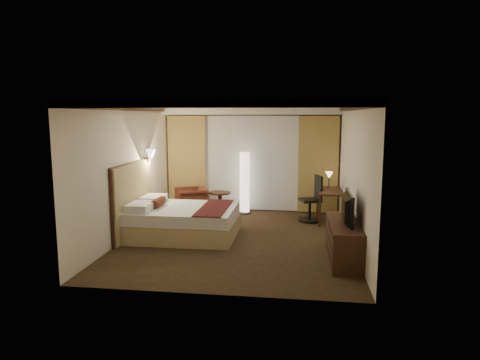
# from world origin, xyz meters

# --- Properties ---
(floor) EXTENTS (4.50, 5.50, 0.01)m
(floor) POSITION_xyz_m (0.00, 0.00, 0.00)
(floor) COLOR black
(floor) RESTS_ON ground
(ceiling) EXTENTS (4.50, 5.50, 0.01)m
(ceiling) POSITION_xyz_m (0.00, 0.00, 2.70)
(ceiling) COLOR white
(ceiling) RESTS_ON back_wall
(back_wall) EXTENTS (4.50, 0.02, 2.70)m
(back_wall) POSITION_xyz_m (0.00, 2.75, 1.35)
(back_wall) COLOR white
(back_wall) RESTS_ON floor
(left_wall) EXTENTS (0.02, 5.50, 2.70)m
(left_wall) POSITION_xyz_m (-2.25, 0.00, 1.35)
(left_wall) COLOR white
(left_wall) RESTS_ON floor
(right_wall) EXTENTS (0.02, 5.50, 2.70)m
(right_wall) POSITION_xyz_m (2.25, 0.00, 1.35)
(right_wall) COLOR white
(right_wall) RESTS_ON floor
(crown_molding) EXTENTS (4.50, 5.50, 0.12)m
(crown_molding) POSITION_xyz_m (0.00, 0.00, 2.64)
(crown_molding) COLOR black
(crown_molding) RESTS_ON ceiling
(soffit) EXTENTS (4.50, 0.50, 0.20)m
(soffit) POSITION_xyz_m (0.00, 2.50, 2.60)
(soffit) COLOR white
(soffit) RESTS_ON ceiling
(curtain_sheer) EXTENTS (2.48, 0.04, 2.45)m
(curtain_sheer) POSITION_xyz_m (0.00, 2.67, 1.25)
(curtain_sheer) COLOR silver
(curtain_sheer) RESTS_ON back_wall
(curtain_left_drape) EXTENTS (1.00, 0.14, 2.45)m
(curtain_left_drape) POSITION_xyz_m (-1.70, 2.61, 1.25)
(curtain_left_drape) COLOR tan
(curtain_left_drape) RESTS_ON back_wall
(curtain_right_drape) EXTENTS (1.00, 0.14, 2.45)m
(curtain_right_drape) POSITION_xyz_m (1.70, 2.61, 1.25)
(curtain_right_drape) COLOR tan
(curtain_right_drape) RESTS_ON back_wall
(wall_sconce) EXTENTS (0.24, 0.24, 0.24)m
(wall_sconce) POSITION_xyz_m (-2.09, 0.89, 1.62)
(wall_sconce) COLOR white
(wall_sconce) RESTS_ON left_wall
(bed) EXTENTS (2.14, 1.67, 0.63)m
(bed) POSITION_xyz_m (-1.12, 0.05, 0.31)
(bed) COLOR white
(bed) RESTS_ON floor
(headboard) EXTENTS (0.12, 1.97, 1.50)m
(headboard) POSITION_xyz_m (-2.20, 0.05, 0.75)
(headboard) COLOR tan
(headboard) RESTS_ON floor
(armchair) EXTENTS (0.94, 0.96, 0.77)m
(armchair) POSITION_xyz_m (-1.43, 1.89, 0.39)
(armchair) COLOR #451C14
(armchair) RESTS_ON floor
(side_table) EXTENTS (0.54, 0.54, 0.59)m
(side_table) POSITION_xyz_m (-0.72, 2.01, 0.30)
(side_table) COLOR black
(side_table) RESTS_ON floor
(floor_lamp) EXTENTS (0.33, 0.33, 1.57)m
(floor_lamp) POSITION_xyz_m (-0.14, 2.32, 0.79)
(floor_lamp) COLOR white
(floor_lamp) RESTS_ON floor
(desk) EXTENTS (0.55, 1.14, 0.75)m
(desk) POSITION_xyz_m (1.95, 1.72, 0.38)
(desk) COLOR black
(desk) RESTS_ON floor
(desk_lamp) EXTENTS (0.18, 0.18, 0.34)m
(desk_lamp) POSITION_xyz_m (1.95, 2.14, 0.92)
(desk_lamp) COLOR #FFD899
(desk_lamp) RESTS_ON desk
(office_chair) EXTENTS (0.67, 0.67, 1.10)m
(office_chair) POSITION_xyz_m (1.49, 1.67, 0.55)
(office_chair) COLOR black
(office_chair) RESTS_ON floor
(dresser) EXTENTS (0.50, 1.70, 0.66)m
(dresser) POSITION_xyz_m (2.00, -0.98, 0.33)
(dresser) COLOR black
(dresser) RESTS_ON floor
(television) EXTENTS (0.60, 1.03, 0.13)m
(television) POSITION_xyz_m (1.97, -0.98, 0.95)
(television) COLOR black
(television) RESTS_ON dresser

